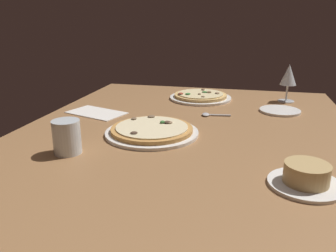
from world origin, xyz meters
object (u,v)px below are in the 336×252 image
object	(u,v)px
pizza_main	(152,130)
side_plate	(280,111)
water_glass	(67,139)
spoon	(209,115)
wine_glass_far	(289,76)
ramekin_on_saucer	(306,177)
pizza_side	(200,96)
paper_menu	(96,113)

from	to	relation	value
pizza_main	side_plate	xyz separation A→B (cm)	(-36.55, 41.57, -0.75)
water_glass	spoon	distance (cm)	56.02
pizza_main	wine_glass_far	xyz separation A→B (cm)	(-54.59, 45.40, 9.86)
ramekin_on_saucer	spoon	xyz separation A→B (cm)	(-50.12, -26.91, -1.72)
pizza_side	side_plate	size ratio (longest dim) A/B	1.77
pizza_main	paper_menu	xyz separation A→B (cm)	(-18.45, -27.40, -1.05)
wine_glass_far	paper_menu	world-z (taller)	wine_glass_far
side_plate	wine_glass_far	bearing A→B (deg)	168.01
pizza_main	wine_glass_far	world-z (taller)	wine_glass_far
pizza_main	wine_glass_far	bearing A→B (deg)	140.25
spoon	pizza_side	bearing A→B (deg)	-164.98
paper_menu	wine_glass_far	bearing A→B (deg)	135.21
ramekin_on_saucer	water_glass	distance (cm)	60.61
pizza_side	ramekin_on_saucer	world-z (taller)	ramekin_on_saucer
pizza_main	pizza_side	world-z (taller)	same
wine_glass_far	side_plate	distance (cm)	21.28
paper_menu	spoon	distance (cm)	43.19
ramekin_on_saucer	water_glass	xyz separation A→B (cm)	(-5.32, -60.35, 1.94)
side_plate	spoon	size ratio (longest dim) A/B	1.43
pizza_main	side_plate	world-z (taller)	pizza_main
spoon	water_glass	bearing A→B (deg)	-36.73
pizza_side	spoon	bearing A→B (deg)	15.02
wine_glass_far	water_glass	bearing A→B (deg)	-40.38
pizza_main	pizza_side	distance (cm)	51.55
paper_menu	side_plate	bearing A→B (deg)	123.51
pizza_side	water_glass	size ratio (longest dim) A/B	2.97
pizza_side	paper_menu	xyz separation A→B (cm)	(32.43, -35.71, -1.03)
pizza_main	paper_menu	size ratio (longest dim) A/B	1.35
pizza_side	wine_glass_far	size ratio (longest dim) A/B	1.70
pizza_main	side_plate	bearing A→B (deg)	131.32
ramekin_on_saucer	pizza_side	bearing A→B (deg)	-156.02
wine_glass_far	pizza_main	bearing A→B (deg)	-39.75
water_glass	side_plate	xyz separation A→B (cm)	(-56.63, 59.67, -3.66)
water_glass	side_plate	size ratio (longest dim) A/B	0.60
ramekin_on_saucer	spoon	world-z (taller)	ramekin_on_saucer
side_plate	spoon	distance (cm)	28.78
pizza_main	water_glass	size ratio (longest dim) A/B	3.19
wine_glass_far	water_glass	xyz separation A→B (cm)	(74.68, -63.50, -6.95)
pizza_side	side_plate	bearing A→B (deg)	66.69
pizza_side	paper_menu	bearing A→B (deg)	-47.76
pizza_main	ramekin_on_saucer	bearing A→B (deg)	58.98
pizza_main	spoon	distance (cm)	29.09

